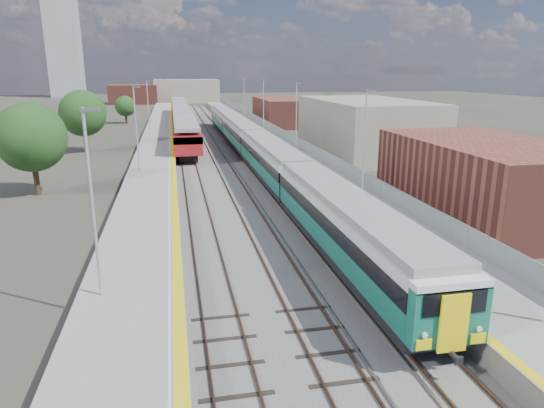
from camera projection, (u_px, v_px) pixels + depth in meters
name	position (u px, v px, depth m)	size (l,w,h in m)	color
ground	(230.00, 150.00, 61.58)	(320.00, 320.00, 0.00)	#47443A
ballast_bed	(211.00, 148.00, 63.50)	(10.50, 155.00, 0.06)	#565451
tracks	(214.00, 145.00, 65.17)	(8.96, 160.00, 0.17)	#4C3323
platform_right	(267.00, 142.00, 64.81)	(4.70, 155.00, 8.52)	slate
platform_left	(157.00, 145.00, 62.04)	(4.30, 155.00, 8.52)	slate
buildings	(130.00, 67.00, 138.89)	(72.00, 185.50, 40.00)	brown
green_train	(254.00, 144.00, 52.24)	(2.79, 77.75, 3.07)	black
red_train	(181.00, 118.00, 79.68)	(3.07, 62.13, 3.87)	black
tree_a	(31.00, 137.00, 38.32)	(5.49, 5.49, 7.43)	#382619
tree_b	(83.00, 113.00, 58.82)	(5.59, 5.59, 7.57)	#382619
tree_c	(125.00, 106.00, 91.55)	(3.83, 3.83, 5.19)	#382619
tree_d	(330.00, 106.00, 82.43)	(4.56, 4.56, 6.18)	#382619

